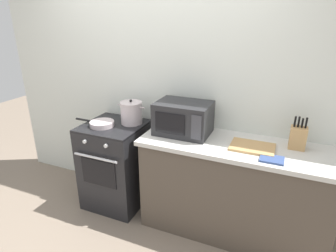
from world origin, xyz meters
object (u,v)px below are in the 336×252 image
(stove, at_px, (116,164))
(knife_block, at_px, (298,137))
(stock_pot, at_px, (131,113))
(oven_mitt, at_px, (272,159))
(microwave, at_px, (183,118))
(cutting_board, at_px, (252,147))
(frying_pan, at_px, (101,124))

(stove, distance_m, knife_block, 1.82)
(stock_pot, xyz_separation_m, oven_mitt, (1.40, -0.27, -0.11))
(knife_block, bearing_deg, stove, -175.31)
(microwave, bearing_deg, cutting_board, -6.83)
(frying_pan, distance_m, knife_block, 1.82)
(frying_pan, bearing_deg, knife_block, 6.87)
(cutting_board, bearing_deg, stove, -179.95)
(stove, bearing_deg, cutting_board, 0.05)
(stove, distance_m, cutting_board, 1.46)
(knife_block, relative_size, oven_mitt, 1.56)
(stock_pot, height_order, frying_pan, stock_pot)
(frying_pan, height_order, oven_mitt, frying_pan)
(stock_pot, height_order, microwave, microwave)
(stove, height_order, microwave, microwave)
(stock_pot, bearing_deg, frying_pan, -141.37)
(stock_pot, bearing_deg, knife_block, 0.97)
(oven_mitt, bearing_deg, stove, 174.15)
(cutting_board, xyz_separation_m, knife_block, (0.34, 0.14, 0.09))
(stove, bearing_deg, microwave, 6.17)
(stock_pot, relative_size, cutting_board, 0.86)
(oven_mitt, bearing_deg, knife_block, 60.52)
(microwave, distance_m, knife_block, 0.99)
(cutting_board, height_order, oven_mitt, cutting_board)
(microwave, height_order, knife_block, microwave)
(stove, xyz_separation_m, cutting_board, (1.38, 0.00, 0.47))
(microwave, xyz_separation_m, oven_mitt, (0.82, -0.24, -0.14))
(frying_pan, relative_size, knife_block, 1.57)
(cutting_board, bearing_deg, stock_pot, 174.72)
(frying_pan, relative_size, microwave, 0.88)
(stove, xyz_separation_m, microwave, (0.73, 0.08, 0.61))
(frying_pan, relative_size, oven_mitt, 2.45)
(microwave, bearing_deg, knife_block, 3.58)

